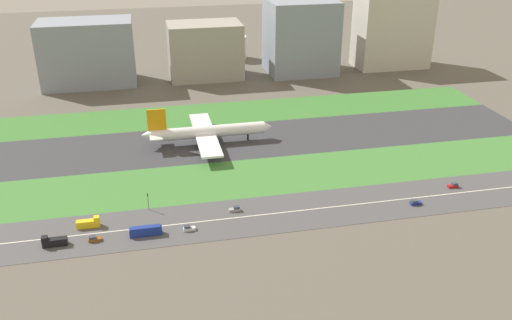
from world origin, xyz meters
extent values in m
plane|color=#5B564C|center=(0.00, 0.00, 0.00)|extent=(800.00, 800.00, 0.00)
cube|color=#38383D|center=(0.00, 0.00, 0.05)|extent=(280.00, 46.00, 0.10)
cube|color=#3D7A33|center=(0.00, 41.00, 0.05)|extent=(280.00, 36.00, 0.10)
cube|color=#427F38|center=(0.00, -41.00, 0.05)|extent=(280.00, 36.00, 0.10)
cube|color=#4C4C4F|center=(0.00, -73.00, 0.05)|extent=(280.00, 28.00, 0.10)
cube|color=silver|center=(0.00, -73.00, 0.11)|extent=(266.00, 0.50, 0.01)
cylinder|color=white|center=(-26.70, 0.00, 6.30)|extent=(56.00, 6.00, 6.00)
cone|color=white|center=(3.30, 0.00, 6.30)|extent=(4.00, 5.70, 5.70)
cone|color=white|center=(-57.20, 0.00, 7.10)|extent=(5.00, 5.40, 5.40)
cube|color=orange|center=(-51.70, 0.00, 14.30)|extent=(9.00, 0.80, 11.00)
cube|color=white|center=(-52.70, 0.00, 7.30)|extent=(6.00, 16.00, 0.60)
cube|color=white|center=(-28.70, 15.00, 5.10)|extent=(10.00, 26.00, 1.00)
cylinder|color=gray|center=(-27.70, 9.00, 2.90)|extent=(5.00, 3.20, 3.20)
cube|color=white|center=(-28.70, -15.00, 5.10)|extent=(10.00, 26.00, 1.00)
cylinder|color=gray|center=(-27.70, -9.00, 2.90)|extent=(5.00, 3.20, 3.20)
cylinder|color=black|center=(-7.10, 0.00, 1.70)|extent=(1.00, 1.00, 3.20)
cylinder|color=black|center=(-30.70, 3.50, 1.70)|extent=(1.00, 1.00, 3.20)
cylinder|color=black|center=(-30.70, -3.50, 1.70)|extent=(1.00, 1.00, 3.20)
cube|color=yellow|center=(-80.83, -68.00, 1.50)|extent=(8.40, 2.50, 2.80)
cube|color=yellow|center=(-77.63, -68.00, 3.50)|extent=(2.00, 2.30, 1.20)
cube|color=black|center=(-91.45, -78.00, 1.50)|extent=(8.40, 2.50, 2.80)
cube|color=black|center=(-94.65, -78.00, 3.50)|extent=(2.00, 2.30, 1.20)
cube|color=silver|center=(-44.53, -78.00, 0.65)|extent=(4.40, 1.80, 1.10)
cube|color=#333D4C|center=(-45.33, -78.00, 1.65)|extent=(2.20, 1.66, 0.90)
cube|color=navy|center=(45.45, -78.00, 0.65)|extent=(4.40, 1.80, 1.10)
cube|color=#333D4C|center=(44.65, -78.00, 1.65)|extent=(2.20, 1.66, 0.90)
cube|color=navy|center=(-60.14, -78.00, 1.60)|extent=(11.60, 2.50, 3.00)
cube|color=navy|center=(-60.24, -78.00, 3.35)|extent=(10.80, 2.30, 0.50)
cube|color=#99999E|center=(-25.98, -68.00, 0.65)|extent=(4.40, 1.80, 1.10)
cube|color=#333D4C|center=(-25.18, -68.00, 1.65)|extent=(2.20, 1.66, 0.90)
cube|color=brown|center=(-78.02, -78.00, 0.65)|extent=(4.40, 1.80, 1.10)
cube|color=#333D4C|center=(-78.82, -78.00, 1.65)|extent=(2.20, 1.66, 0.90)
cube|color=#B2191E|center=(67.49, -68.00, 0.65)|extent=(4.40, 1.80, 1.10)
cube|color=#333D4C|center=(68.29, -68.00, 1.65)|extent=(2.20, 1.66, 0.90)
cylinder|color=#4C4C51|center=(-58.55, -60.00, 3.10)|extent=(0.24, 0.24, 6.00)
cube|color=black|center=(-58.55, -60.00, 6.70)|extent=(0.36, 0.36, 1.20)
sphere|color=#19D826|center=(-58.55, -60.20, 7.00)|extent=(0.24, 0.24, 0.24)
cube|color=gray|center=(-90.00, 114.00, 20.78)|extent=(59.01, 32.97, 41.57)
cube|color=#9E998E|center=(-13.66, 114.00, 18.44)|extent=(48.69, 30.99, 36.88)
cube|color=gray|center=(53.18, 114.00, 24.85)|extent=(45.99, 39.99, 49.71)
cube|color=beige|center=(121.38, 114.00, 25.81)|extent=(51.27, 28.62, 51.63)
cylinder|color=silver|center=(13.64, 159.00, 8.58)|extent=(19.60, 19.60, 17.16)
camera|label=1|loc=(-56.03, -248.49, 108.63)|focal=38.17mm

